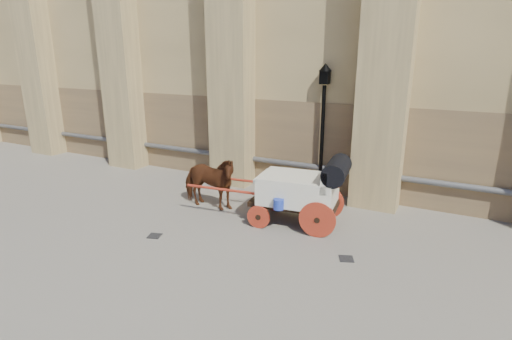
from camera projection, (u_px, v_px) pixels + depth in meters
The scene contains 6 objects.
ground at pixel (199, 224), 10.98m from camera, with size 90.00×90.00×0.00m, color #6D655A.
horse at pixel (208, 182), 11.87m from camera, with size 1.97×0.90×1.66m, color #592916.
carriage at pixel (303, 188), 10.68m from camera, with size 4.51×1.72×1.93m.
street_lamp at pixel (323, 127), 12.63m from camera, with size 0.40×0.40×4.22m.
drain_grate_near at pixel (155, 236), 10.25m from camera, with size 0.32×0.32×0.01m, color black.
drain_grate_far at pixel (346, 259), 9.12m from camera, with size 0.32×0.32×0.01m, color black.
Camera 1 is at (5.99, -8.29, 4.55)m, focal length 28.00 mm.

